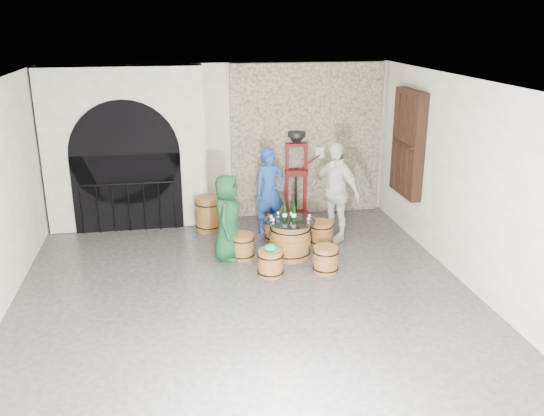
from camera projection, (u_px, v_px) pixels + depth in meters
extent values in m
plane|color=#2A2A2D|center=(248.00, 303.00, 8.60)|extent=(8.00, 8.00, 0.00)
plane|color=beige|center=(221.00, 143.00, 11.83)|extent=(8.00, 0.00, 8.00)
plane|color=beige|center=(317.00, 360.00, 4.36)|extent=(8.00, 0.00, 8.00)
plane|color=beige|center=(477.00, 189.00, 8.67)|extent=(0.00, 8.00, 8.00)
plane|color=beige|center=(245.00, 86.00, 7.59)|extent=(8.00, 8.00, 0.00)
cube|color=gray|center=(307.00, 140.00, 12.07)|extent=(3.20, 0.12, 3.18)
cube|color=beige|center=(126.00, 149.00, 11.28)|extent=(3.10, 0.50, 3.18)
cube|color=black|center=(128.00, 193.00, 11.30)|extent=(2.10, 0.03, 1.55)
cylinder|color=black|center=(125.00, 154.00, 11.05)|extent=(2.10, 0.03, 2.10)
cylinder|color=black|center=(127.00, 184.00, 11.17)|extent=(1.79, 0.04, 0.04)
cylinder|color=black|center=(82.00, 210.00, 11.18)|extent=(0.02, 0.02, 0.98)
cylinder|color=black|center=(98.00, 209.00, 11.23)|extent=(0.02, 0.02, 0.98)
cylinder|color=black|center=(114.00, 209.00, 11.28)|extent=(0.02, 0.02, 0.98)
cylinder|color=black|center=(129.00, 208.00, 11.33)|extent=(0.02, 0.02, 0.98)
cylinder|color=black|center=(144.00, 207.00, 11.38)|extent=(0.02, 0.02, 0.98)
cylinder|color=black|center=(160.00, 206.00, 11.42)|extent=(0.02, 0.02, 0.98)
cylinder|color=black|center=(175.00, 205.00, 11.47)|extent=(0.02, 0.02, 0.98)
cube|color=black|center=(408.00, 143.00, 10.83)|extent=(0.20, 1.10, 2.00)
cube|color=black|center=(406.00, 143.00, 10.82)|extent=(0.06, 0.88, 1.76)
cube|color=black|center=(407.00, 143.00, 10.83)|extent=(0.22, 0.92, 0.06)
cube|color=black|center=(413.00, 147.00, 10.56)|extent=(0.22, 0.06, 1.80)
cube|color=black|center=(407.00, 143.00, 10.83)|extent=(0.22, 0.06, 1.80)
cube|color=black|center=(401.00, 140.00, 11.10)|extent=(0.22, 0.06, 1.80)
cylinder|color=brown|center=(290.00, 240.00, 10.16)|extent=(0.68, 0.68, 0.64)
cylinder|color=brown|center=(290.00, 240.00, 10.16)|extent=(0.72, 0.72, 0.14)
torus|color=black|center=(290.00, 251.00, 10.23)|extent=(0.73, 0.73, 0.02)
torus|color=black|center=(290.00, 228.00, 10.09)|extent=(0.73, 0.73, 0.02)
cylinder|color=brown|center=(290.00, 222.00, 10.06)|extent=(0.69, 0.69, 0.02)
cylinder|color=black|center=(290.00, 221.00, 10.05)|extent=(0.88, 0.88, 0.01)
cylinder|color=brown|center=(242.00, 247.00, 10.15)|extent=(0.40, 0.40, 0.43)
cylinder|color=brown|center=(242.00, 247.00, 10.15)|extent=(0.43, 0.43, 0.09)
torus|color=black|center=(242.00, 254.00, 10.19)|extent=(0.44, 0.44, 0.02)
torus|color=black|center=(242.00, 239.00, 10.10)|extent=(0.44, 0.44, 0.02)
cylinder|color=brown|center=(242.00, 235.00, 10.08)|extent=(0.41, 0.41, 0.02)
cylinder|color=brown|center=(276.00, 229.00, 10.97)|extent=(0.40, 0.40, 0.43)
cylinder|color=brown|center=(276.00, 229.00, 10.97)|extent=(0.43, 0.43, 0.09)
torus|color=black|center=(276.00, 236.00, 11.02)|extent=(0.44, 0.44, 0.02)
torus|color=black|center=(276.00, 222.00, 10.93)|extent=(0.44, 0.44, 0.02)
cylinder|color=brown|center=(276.00, 218.00, 10.90)|extent=(0.41, 0.41, 0.02)
cylinder|color=brown|center=(321.00, 233.00, 10.77)|extent=(0.40, 0.40, 0.43)
cylinder|color=brown|center=(321.00, 233.00, 10.77)|extent=(0.43, 0.43, 0.09)
torus|color=black|center=(321.00, 240.00, 10.82)|extent=(0.44, 0.44, 0.02)
torus|color=black|center=(321.00, 226.00, 10.73)|extent=(0.44, 0.44, 0.02)
cylinder|color=brown|center=(321.00, 222.00, 10.70)|extent=(0.41, 0.41, 0.02)
cylinder|color=brown|center=(326.00, 260.00, 9.60)|extent=(0.40, 0.40, 0.43)
cylinder|color=brown|center=(326.00, 260.00, 9.60)|extent=(0.43, 0.43, 0.09)
torus|color=black|center=(325.00, 268.00, 9.65)|extent=(0.44, 0.44, 0.02)
torus|color=black|center=(326.00, 252.00, 9.55)|extent=(0.44, 0.44, 0.02)
cylinder|color=brown|center=(326.00, 247.00, 9.53)|extent=(0.41, 0.41, 0.02)
cylinder|color=brown|center=(271.00, 263.00, 9.46)|extent=(0.40, 0.40, 0.43)
cylinder|color=brown|center=(271.00, 263.00, 9.46)|extent=(0.43, 0.43, 0.09)
torus|color=black|center=(271.00, 271.00, 9.51)|extent=(0.44, 0.44, 0.02)
torus|color=black|center=(271.00, 255.00, 9.41)|extent=(0.44, 0.44, 0.02)
cylinder|color=brown|center=(271.00, 251.00, 9.39)|extent=(0.41, 0.41, 0.02)
ellipsoid|color=#0D924A|center=(271.00, 248.00, 9.37)|extent=(0.21, 0.21, 0.11)
cylinder|color=#0D924A|center=(276.00, 250.00, 9.37)|extent=(0.14, 0.14, 0.01)
imported|color=#10391D|center=(227.00, 217.00, 9.96)|extent=(0.70, 0.86, 1.53)
imported|color=navy|center=(270.00, 191.00, 11.15)|extent=(0.71, 0.56, 1.70)
imported|color=silver|center=(335.00, 192.00, 10.79)|extent=(1.01, 1.17, 1.88)
cylinder|color=black|center=(285.00, 214.00, 10.03)|extent=(0.07, 0.07, 0.22)
cylinder|color=white|center=(285.00, 215.00, 10.03)|extent=(0.08, 0.08, 0.06)
cone|color=black|center=(285.00, 207.00, 9.99)|extent=(0.07, 0.07, 0.05)
cylinder|color=black|center=(285.00, 204.00, 9.97)|extent=(0.03, 0.03, 0.07)
cylinder|color=black|center=(294.00, 214.00, 10.02)|extent=(0.07, 0.07, 0.22)
cylinder|color=white|center=(294.00, 215.00, 10.02)|extent=(0.08, 0.08, 0.06)
cone|color=black|center=(294.00, 208.00, 9.98)|extent=(0.07, 0.07, 0.05)
cylinder|color=black|center=(294.00, 205.00, 9.96)|extent=(0.03, 0.03, 0.07)
cylinder|color=black|center=(292.00, 213.00, 10.11)|extent=(0.07, 0.07, 0.22)
cylinder|color=white|center=(292.00, 213.00, 10.11)|extent=(0.08, 0.08, 0.06)
cone|color=black|center=(292.00, 206.00, 10.07)|extent=(0.07, 0.07, 0.05)
cylinder|color=black|center=(292.00, 203.00, 10.05)|extent=(0.03, 0.03, 0.07)
cylinder|color=brown|center=(208.00, 214.00, 11.42)|extent=(0.48, 0.48, 0.67)
cylinder|color=brown|center=(208.00, 214.00, 11.42)|extent=(0.51, 0.51, 0.15)
torus|color=black|center=(209.00, 225.00, 11.49)|extent=(0.52, 0.52, 0.02)
torus|color=black|center=(208.00, 203.00, 11.35)|extent=(0.52, 0.52, 0.02)
cylinder|color=brown|center=(207.00, 198.00, 11.31)|extent=(0.49, 0.49, 0.02)
cube|color=#540F0E|center=(296.00, 214.00, 12.29)|extent=(0.53, 0.44, 0.10)
cube|color=#540F0E|center=(296.00, 172.00, 11.99)|extent=(0.47, 0.32, 0.12)
cube|color=#540F0E|center=(297.00, 145.00, 11.81)|extent=(0.46, 0.15, 0.07)
cylinder|color=black|center=(296.00, 191.00, 12.12)|extent=(0.05, 0.05, 0.96)
cylinder|color=black|center=(297.00, 134.00, 11.74)|extent=(0.37, 0.37, 0.09)
cone|color=black|center=(297.00, 140.00, 11.78)|extent=(0.37, 0.37, 0.19)
cube|color=#540F0E|center=(287.00, 180.00, 12.03)|extent=(0.07, 0.07, 1.54)
cube|color=#540F0E|center=(305.00, 179.00, 12.07)|extent=(0.07, 0.07, 1.54)
cylinder|color=#540F0E|center=(310.00, 162.00, 11.92)|extent=(0.41, 0.06, 0.30)
cube|color=silver|center=(319.00, 152.00, 12.12)|extent=(0.18, 0.10, 0.22)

